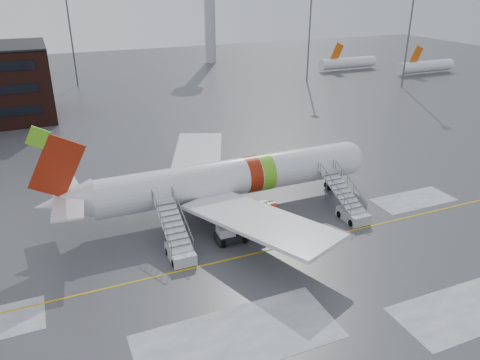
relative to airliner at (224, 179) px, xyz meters
name	(u,v)px	position (x,y,z in m)	size (l,w,h in m)	color
ground	(256,247)	(-0.06, -8.08, -3.42)	(260.00, 260.00, 0.00)	#494C4F
airliner	(224,179)	(0.00, 0.00, 0.00)	(35.03, 32.97, 11.18)	white
airstair_fwd	(349,207)	(11.02, -6.54, -2.35)	(2.05, 7.70, 3.48)	#AEB1B6
airstair_aft	(178,244)	(-6.91, -6.54, -2.35)	(2.05, 7.70, 3.48)	silver
pushback_tug	(229,234)	(-1.96, -6.26, -2.68)	(2.98, 2.28, 1.67)	black
light_mast_far_ne	(310,19)	(41.94, 53.92, 10.42)	(1.20, 1.20, 24.25)	#595B60
light_mast_far_n	(69,21)	(-8.06, 69.92, 10.42)	(1.20, 1.20, 24.25)	#595B60
light_mast_far_e	(411,21)	(57.94, 39.92, 10.42)	(1.20, 1.20, 24.25)	#595B60
distant_aircraft	(373,73)	(62.44, 55.92, -3.42)	(35.00, 18.00, 8.00)	#D8590C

